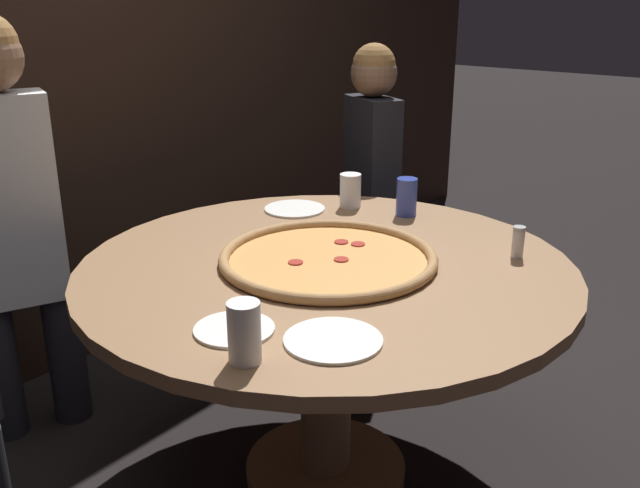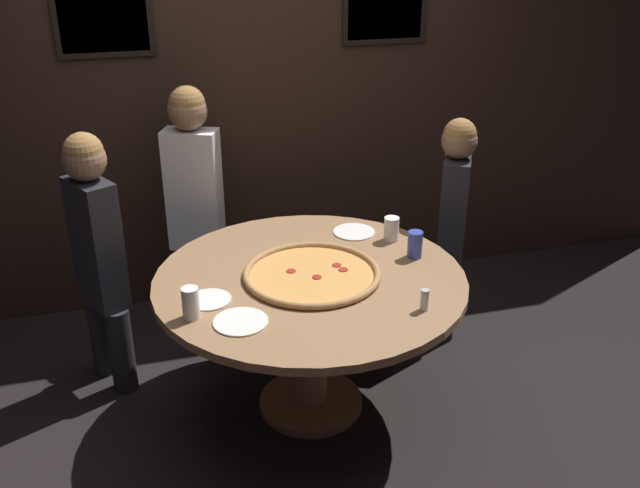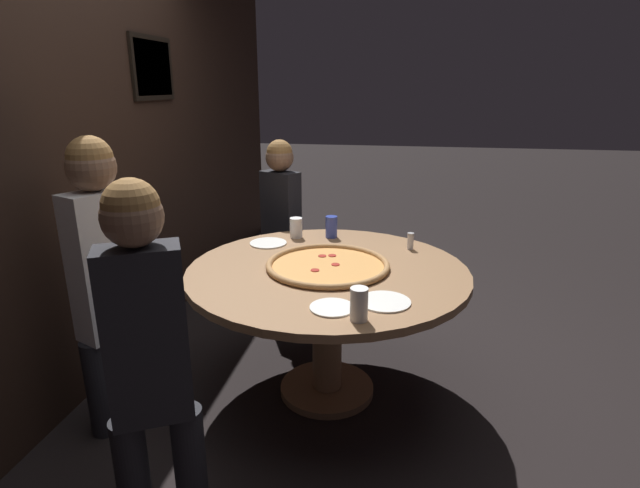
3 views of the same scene
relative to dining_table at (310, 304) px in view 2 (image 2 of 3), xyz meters
The scene contains 14 objects.
ground_plane 0.60m from the dining_table, ahead, with size 24.00×24.00×0.00m, color black.
back_wall 1.51m from the dining_table, 90.00° to the left, with size 6.40×0.08×2.60m.
dining_table is the anchor object (origin of this frame).
giant_pizza 0.16m from the dining_table, 13.69° to the left, with size 0.65×0.65×0.03m.
drink_cup_beside_pizza 0.61m from the dining_table, 28.93° to the left, with size 0.08×0.08×0.12m, color white.
drink_cup_far_left 0.59m from the dining_table, ahead, with size 0.07×0.07×0.13m, color #384CB7.
drink_cup_near_right 0.65m from the dining_table, 158.96° to the right, with size 0.07×0.07×0.14m, color white.
white_plate_beside_cup 0.51m from the dining_table, 140.43° to the right, with size 0.23×0.23×0.01m, color white.
white_plate_right_side 0.51m from the dining_table, 168.57° to the right, with size 0.19×0.19×0.01m, color white.
white_plate_left_side 0.56m from the dining_table, 49.99° to the left, with size 0.22×0.22×0.01m, color white.
condiment_shaker 0.61m from the dining_table, 46.97° to the right, with size 0.04×0.04×0.10m.
diner_side_right 1.09m from the dining_table, 113.03° to the left, with size 0.38×0.26×1.44m.
diner_far_left 1.08m from the dining_table, 27.23° to the left, with size 0.25×0.34×1.29m.
diner_far_right 1.09m from the dining_table, 152.49° to the left, with size 0.27×0.36×1.36m.
Camera 2 is at (-0.73, -2.83, 2.30)m, focal length 40.00 mm.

